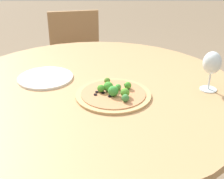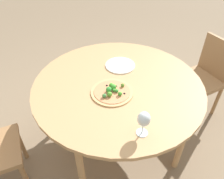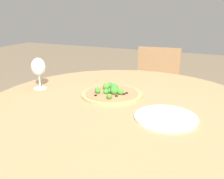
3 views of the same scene
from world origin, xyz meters
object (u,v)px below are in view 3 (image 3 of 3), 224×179
pizza (112,93)px  plate_near (166,117)px  chair_2 (155,91)px  wine_glass (38,68)px

pizza → plate_near: bearing=151.1°
pizza → plate_near: pizza is taller
chair_2 → wine_glass: bearing=-116.2°
chair_2 → pizza: (-0.01, 0.99, 0.29)m
chair_2 → pizza: chair_2 is taller
wine_glass → plate_near: bearing=171.0°
wine_glass → plate_near: 0.74m
wine_glass → pizza: bearing=-171.7°
chair_2 → pizza: bearing=-94.8°
chair_2 → plate_near: chair_2 is taller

